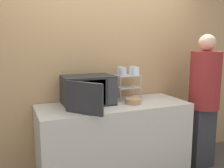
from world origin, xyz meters
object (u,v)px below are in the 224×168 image
object	(u,v)px
microwave	(88,90)
dish_rack	(127,82)
glass_back_right	(132,70)
glass_front_left	(123,72)
person	(204,95)
bowl	(133,101)
glass_back_left	(120,71)
glass_front_right	(136,71)

from	to	relation	value
microwave	dish_rack	size ratio (longest dim) A/B	2.46
glass_back_right	glass_front_left	bearing A→B (deg)	-148.80
person	glass_back_right	bearing A→B (deg)	157.47
microwave	bowl	world-z (taller)	microwave
bowl	person	xyz separation A→B (m)	(0.99, -0.08, 0.01)
dish_rack	bowl	size ratio (longest dim) A/B	1.65
glass_front_left	bowl	world-z (taller)	glass_front_left
glass_back_left	dish_rack	bearing A→B (deg)	-29.32
glass_front_left	person	distance (m)	1.12
glass_back_right	person	bearing A→B (deg)	-22.53
glass_back_left	glass_back_right	bearing A→B (deg)	1.60
glass_back_left	bowl	size ratio (longest dim) A/B	0.55
dish_rack	glass_back_right	bearing A→B (deg)	30.04
glass_front_left	glass_back_left	world-z (taller)	same
dish_rack	glass_front_right	distance (m)	0.17
glass_front_left	bowl	distance (m)	0.38
microwave	dish_rack	distance (m)	0.55
glass_front_right	person	size ratio (longest dim) A/B	0.06
glass_front_right	glass_back_left	xyz separation A→B (m)	(-0.17, 0.10, 0.00)
dish_rack	bowl	xyz separation A→B (m)	(-0.04, -0.23, -0.19)
microwave	glass_back_right	size ratio (longest dim) A/B	7.39
dish_rack	person	size ratio (longest dim) A/B	0.18
dish_rack	glass_front_left	xyz separation A→B (m)	(-0.09, -0.05, 0.14)
glass_front_left	microwave	bearing A→B (deg)	-177.62
glass_back_right	bowl	xyz separation A→B (m)	(-0.13, -0.28, -0.33)
microwave	glass_back_left	xyz separation A→B (m)	(0.45, 0.12, 0.19)
microwave	glass_front_left	world-z (taller)	glass_front_left
dish_rack	glass_back_right	distance (m)	0.17
glass_back_left	person	bearing A→B (deg)	-18.86
microwave	glass_front_left	xyz separation A→B (m)	(0.45, 0.02, 0.19)
glass_front_left	dish_rack	bearing A→B (deg)	32.37
glass_back_right	glass_back_left	bearing A→B (deg)	-178.40
microwave	glass_back_right	world-z (taller)	glass_back_right
microwave	person	distance (m)	1.51
glass_back_right	microwave	bearing A→B (deg)	-168.73
dish_rack	microwave	bearing A→B (deg)	-172.21
glass_front_right	glass_back_left	world-z (taller)	same
glass_front_right	microwave	bearing A→B (deg)	-178.20
bowl	person	bearing A→B (deg)	-4.40
glass_back_left	bowl	world-z (taller)	glass_back_left
glass_front_left	glass_back_left	size ratio (longest dim) A/B	1.00
glass_back_left	glass_front_right	bearing A→B (deg)	-30.02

